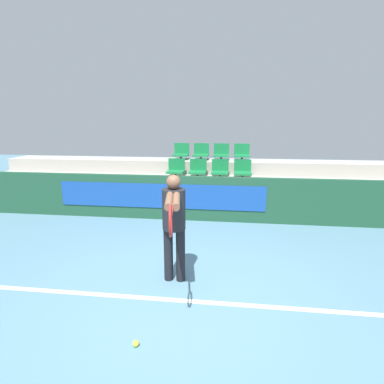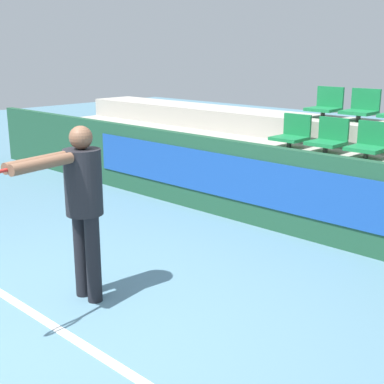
{
  "view_description": "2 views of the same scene",
  "coord_description": "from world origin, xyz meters",
  "px_view_note": "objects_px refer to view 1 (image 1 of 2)",
  "views": [
    {
      "loc": [
        0.55,
        -3.28,
        2.26
      ],
      "look_at": [
        -0.07,
        1.63,
        1.06
      ],
      "focal_mm": 28.0,
      "sensor_mm": 36.0,
      "label": 1
    },
    {
      "loc": [
        3.5,
        -1.95,
        2.15
      ],
      "look_at": [
        -0.01,
        1.73,
        0.79
      ],
      "focal_mm": 50.0,
      "sensor_mm": 36.0,
      "label": 2
    }
  ],
  "objects_px": {
    "stadium_chair_11": "(242,153)",
    "tennis_player": "(174,219)",
    "stadium_chair_10": "(221,153)",
    "tennis_ball": "(136,343)",
    "stadium_chair_6": "(220,170)",
    "stadium_chair_0": "(170,189)",
    "stadium_chair_4": "(176,169)",
    "stadium_chair_7": "(243,170)",
    "stadium_chair_9": "(201,153)",
    "stadium_chair_3": "(244,191)",
    "stadium_chair_1": "(194,190)",
    "stadium_chair_5": "(198,170)",
    "stadium_chair_2": "(218,191)",
    "stadium_chair_8": "(181,153)"
  },
  "relations": [
    {
      "from": "stadium_chair_11",
      "to": "tennis_player",
      "type": "xyz_separation_m",
      "value": [
        -1.1,
        -5.29,
        -0.33
      ]
    },
    {
      "from": "stadium_chair_10",
      "to": "tennis_ball",
      "type": "xyz_separation_m",
      "value": [
        -0.65,
        -6.57,
        -1.25
      ]
    },
    {
      "from": "stadium_chair_6",
      "to": "stadium_chair_10",
      "type": "distance_m",
      "value": 1.0
    },
    {
      "from": "stadium_chair_0",
      "to": "stadium_chair_4",
      "type": "relative_size",
      "value": 1.0
    },
    {
      "from": "stadium_chair_4",
      "to": "stadium_chair_7",
      "type": "distance_m",
      "value": 1.84
    },
    {
      "from": "stadium_chair_4",
      "to": "stadium_chair_10",
      "type": "distance_m",
      "value": 1.58
    },
    {
      "from": "stadium_chair_9",
      "to": "stadium_chair_4",
      "type": "bearing_deg",
      "value": -123.27
    },
    {
      "from": "stadium_chair_3",
      "to": "stadium_chair_6",
      "type": "distance_m",
      "value": 1.18
    },
    {
      "from": "stadium_chair_11",
      "to": "tennis_player",
      "type": "height_order",
      "value": "stadium_chair_11"
    },
    {
      "from": "stadium_chair_9",
      "to": "stadium_chair_11",
      "type": "xyz_separation_m",
      "value": [
        1.23,
        0.0,
        0.0
      ]
    },
    {
      "from": "stadium_chair_1",
      "to": "stadium_chair_3",
      "type": "xyz_separation_m",
      "value": [
        1.23,
        0.0,
        0.0
      ]
    },
    {
      "from": "stadium_chair_1",
      "to": "stadium_chair_11",
      "type": "distance_m",
      "value": 2.35
    },
    {
      "from": "stadium_chair_3",
      "to": "stadium_chair_5",
      "type": "bearing_deg",
      "value": 142.69
    },
    {
      "from": "stadium_chair_10",
      "to": "tennis_player",
      "type": "distance_m",
      "value": 5.32
    },
    {
      "from": "stadium_chair_1",
      "to": "stadium_chair_7",
      "type": "height_order",
      "value": "stadium_chair_7"
    },
    {
      "from": "stadium_chair_7",
      "to": "stadium_chair_3",
      "type": "bearing_deg",
      "value": -90.0
    },
    {
      "from": "stadium_chair_4",
      "to": "tennis_player",
      "type": "xyz_separation_m",
      "value": [
        0.75,
        -4.36,
        0.03
      ]
    },
    {
      "from": "stadium_chair_2",
      "to": "stadium_chair_4",
      "type": "distance_m",
      "value": 1.58
    },
    {
      "from": "stadium_chair_6",
      "to": "tennis_ball",
      "type": "bearing_deg",
      "value": -96.62
    },
    {
      "from": "stadium_chair_1",
      "to": "stadium_chair_7",
      "type": "relative_size",
      "value": 1.0
    },
    {
      "from": "tennis_player",
      "to": "tennis_ball",
      "type": "relative_size",
      "value": 23.4
    },
    {
      "from": "stadium_chair_4",
      "to": "stadium_chair_8",
      "type": "xyz_separation_m",
      "value": [
        0.0,
        0.94,
        0.36
      ]
    },
    {
      "from": "stadium_chair_2",
      "to": "stadium_chair_6",
      "type": "bearing_deg",
      "value": 90.0
    },
    {
      "from": "stadium_chair_0",
      "to": "stadium_chair_9",
      "type": "height_order",
      "value": "stadium_chair_9"
    },
    {
      "from": "stadium_chair_7",
      "to": "stadium_chair_11",
      "type": "relative_size",
      "value": 1.0
    },
    {
      "from": "stadium_chair_2",
      "to": "stadium_chair_6",
      "type": "relative_size",
      "value": 1.0
    },
    {
      "from": "stadium_chair_10",
      "to": "stadium_chair_9",
      "type": "bearing_deg",
      "value": 180.0
    },
    {
      "from": "tennis_player",
      "to": "stadium_chair_2",
      "type": "bearing_deg",
      "value": 72.84
    },
    {
      "from": "tennis_player",
      "to": "tennis_ball",
      "type": "bearing_deg",
      "value": -106.82
    },
    {
      "from": "stadium_chair_6",
      "to": "stadium_chair_7",
      "type": "distance_m",
      "value": 0.61
    },
    {
      "from": "stadium_chair_8",
      "to": "stadium_chair_11",
      "type": "distance_m",
      "value": 1.84
    },
    {
      "from": "stadium_chair_10",
      "to": "stadium_chair_4",
      "type": "bearing_deg",
      "value": -142.69
    },
    {
      "from": "stadium_chair_10",
      "to": "stadium_chair_11",
      "type": "xyz_separation_m",
      "value": [
        0.61,
        0.0,
        0.0
      ]
    },
    {
      "from": "stadium_chair_2",
      "to": "tennis_player",
      "type": "distance_m",
      "value": 3.48
    },
    {
      "from": "stadium_chair_4",
      "to": "tennis_player",
      "type": "distance_m",
      "value": 4.42
    },
    {
      "from": "stadium_chair_0",
      "to": "stadium_chair_7",
      "type": "relative_size",
      "value": 1.0
    },
    {
      "from": "stadium_chair_3",
      "to": "stadium_chair_5",
      "type": "relative_size",
      "value": 1.0
    },
    {
      "from": "stadium_chair_4",
      "to": "stadium_chair_5",
      "type": "relative_size",
      "value": 1.0
    },
    {
      "from": "stadium_chair_2",
      "to": "stadium_chair_7",
      "type": "height_order",
      "value": "stadium_chair_7"
    },
    {
      "from": "stadium_chair_4",
      "to": "tennis_ball",
      "type": "distance_m",
      "value": 5.74
    },
    {
      "from": "stadium_chair_5",
      "to": "stadium_chair_9",
      "type": "relative_size",
      "value": 1.0
    },
    {
      "from": "stadium_chair_0",
      "to": "stadium_chair_8",
      "type": "relative_size",
      "value": 1.0
    },
    {
      "from": "stadium_chair_0",
      "to": "tennis_player",
      "type": "distance_m",
      "value": 3.52
    },
    {
      "from": "stadium_chair_2",
      "to": "stadium_chair_8",
      "type": "height_order",
      "value": "stadium_chair_8"
    },
    {
      "from": "stadium_chair_8",
      "to": "tennis_ball",
      "type": "distance_m",
      "value": 6.71
    },
    {
      "from": "stadium_chair_2",
      "to": "stadium_chair_5",
      "type": "distance_m",
      "value": 1.18
    },
    {
      "from": "stadium_chair_1",
      "to": "stadium_chair_8",
      "type": "xyz_separation_m",
      "value": [
        -0.61,
        1.87,
        0.72
      ]
    },
    {
      "from": "stadium_chair_0",
      "to": "stadium_chair_1",
      "type": "xyz_separation_m",
      "value": [
        0.61,
        0.0,
        0.0
      ]
    },
    {
      "from": "stadium_chair_5",
      "to": "tennis_player",
      "type": "relative_size",
      "value": 0.31
    },
    {
      "from": "stadium_chair_0",
      "to": "stadium_chair_8",
      "type": "height_order",
      "value": "stadium_chair_8"
    }
  ]
}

